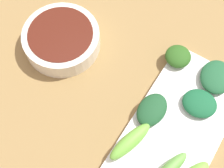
{
  "coord_description": "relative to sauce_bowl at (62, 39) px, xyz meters",
  "views": [
    {
      "loc": [
        0.12,
        -0.2,
        0.56
      ],
      "look_at": [
        -0.0,
        0.0,
        0.05
      ],
      "focal_mm": 51.48,
      "sensor_mm": 36.0,
      "label": 1
    }
  ],
  "objects": [
    {
      "name": "broccoli_leafy_2",
      "position": [
        0.22,
        -0.03,
        0.0
      ],
      "size": [
        0.05,
        0.07,
        0.02
      ],
      "primitive_type": "ellipsoid",
      "rotation": [
        0.0,
        0.0,
        -0.04
      ],
      "color": "#1C4E2A",
      "rests_on": "serving_plate"
    },
    {
      "name": "broccoli_leafy_6",
      "position": [
        0.21,
        0.08,
        0.0
      ],
      "size": [
        0.06,
        0.05,
        0.02
      ],
      "primitive_type": "ellipsoid",
      "rotation": [
        0.0,
        0.0,
        0.16
      ],
      "color": "#29591C",
      "rests_on": "serving_plate"
    },
    {
      "name": "sauce_bowl",
      "position": [
        0.0,
        0.0,
        0.0
      ],
      "size": [
        0.15,
        0.15,
        0.04
      ],
      "color": "silver",
      "rests_on": "tabletop"
    },
    {
      "name": "broccoli_stalk_5",
      "position": [
        0.29,
        -0.11,
        0.01
      ],
      "size": [
        0.04,
        0.08,
        0.03
      ],
      "primitive_type": "ellipsoid",
      "rotation": [
        0.0,
        0.0,
        -0.3
      ],
      "color": "#67AC4A",
      "rests_on": "serving_plate"
    },
    {
      "name": "broccoli_leafy_3",
      "position": [
        0.28,
        0.08,
        -0.0
      ],
      "size": [
        0.07,
        0.08,
        0.02
      ],
      "primitive_type": "ellipsoid",
      "rotation": [
        0.0,
        0.0,
        0.19
      ],
      "color": "#1F5933",
      "rests_on": "serving_plate"
    },
    {
      "name": "serving_plate",
      "position": [
        0.27,
        -0.06,
        -0.02
      ],
      "size": [
        0.15,
        0.35,
        0.01
      ],
      "primitive_type": "cube",
      "color": "white",
      "rests_on": "tabletop"
    },
    {
      "name": "tabletop",
      "position": [
        0.14,
        -0.03,
        -0.03
      ],
      "size": [
        2.1,
        2.1,
        0.02
      ],
      "primitive_type": "cube",
      "color": "olive",
      "rests_on": "ground"
    },
    {
      "name": "broccoli_leafy_4",
      "position": [
        0.28,
        0.02,
        -0.0
      ],
      "size": [
        0.07,
        0.07,
        0.02
      ],
      "primitive_type": "ellipsoid",
      "rotation": [
        0.0,
        0.0,
        0.23
      ],
      "color": "#185B34",
      "rests_on": "serving_plate"
    },
    {
      "name": "broccoli_stalk_1",
      "position": [
        0.21,
        -0.1,
        0.0
      ],
      "size": [
        0.05,
        0.09,
        0.03
      ],
      "primitive_type": "ellipsoid",
      "rotation": [
        0.0,
        0.0,
        -0.28
      ],
      "color": "#6CB63F",
      "rests_on": "serving_plate"
    }
  ]
}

